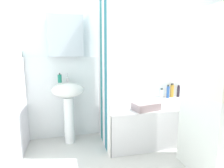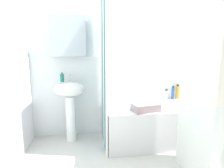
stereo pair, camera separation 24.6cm
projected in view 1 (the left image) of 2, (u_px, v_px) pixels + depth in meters
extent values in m
cube|color=white|center=(130.00, 56.00, 2.95)|extent=(3.60, 0.05, 2.40)
cube|color=white|center=(130.00, 94.00, 3.02)|extent=(3.60, 0.02, 1.20)
cube|color=silver|center=(66.00, 36.00, 2.58)|extent=(0.48, 0.12, 0.56)
cube|color=white|center=(8.00, 123.00, 1.79)|extent=(0.02, 1.81, 1.20)
cylinder|color=white|center=(69.00, 120.00, 2.63)|extent=(0.14, 0.14, 0.65)
ellipsoid|color=white|center=(68.00, 90.00, 2.56)|extent=(0.44, 0.34, 0.20)
cylinder|color=silver|center=(67.00, 80.00, 2.63)|extent=(0.03, 0.03, 0.05)
cylinder|color=silver|center=(67.00, 77.00, 2.58)|extent=(0.02, 0.10, 0.02)
sphere|color=silver|center=(67.00, 74.00, 2.62)|extent=(0.03, 0.03, 0.03)
cylinder|color=#1B755E|center=(60.00, 79.00, 2.56)|extent=(0.05, 0.05, 0.11)
sphere|color=#262929|center=(59.00, 74.00, 2.55)|extent=(0.02, 0.02, 0.02)
cube|color=white|center=(152.00, 121.00, 2.75)|extent=(1.40, 0.73, 0.53)
cube|color=white|center=(109.00, 75.00, 2.18)|extent=(0.01, 0.15, 2.00)
cube|color=#276D7F|center=(106.00, 74.00, 2.32)|extent=(0.01, 0.15, 2.00)
cube|color=white|center=(104.00, 73.00, 2.46)|extent=(0.01, 0.15, 2.00)
cube|color=#2A767B|center=(102.00, 72.00, 2.60)|extent=(0.01, 0.15, 2.00)
cube|color=white|center=(100.00, 71.00, 2.74)|extent=(0.01, 0.15, 2.00)
cylinder|color=#282230|center=(178.00, 92.00, 3.12)|extent=(0.05, 0.05, 0.17)
cylinder|color=#2B202B|center=(179.00, 86.00, 3.11)|extent=(0.03, 0.03, 0.02)
cylinder|color=gold|center=(172.00, 91.00, 3.10)|extent=(0.06, 0.06, 0.20)
cylinder|color=#22242A|center=(172.00, 84.00, 3.08)|extent=(0.04, 0.04, 0.02)
cylinder|color=#2C58A5|center=(168.00, 92.00, 3.05)|extent=(0.05, 0.05, 0.19)
cylinder|color=black|center=(168.00, 86.00, 3.03)|extent=(0.03, 0.03, 0.02)
cylinder|color=white|center=(162.00, 94.00, 3.06)|extent=(0.06, 0.06, 0.13)
cylinder|color=#1F2C2C|center=(162.00, 89.00, 3.05)|extent=(0.04, 0.04, 0.02)
cube|color=gray|center=(146.00, 106.00, 2.42)|extent=(0.36, 0.27, 0.09)
cube|color=silver|center=(219.00, 133.00, 2.00)|extent=(0.59, 0.59, 0.84)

